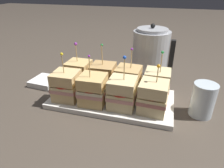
{
  "coord_description": "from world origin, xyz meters",
  "views": [
    {
      "loc": [
        0.17,
        -0.61,
        0.4
      ],
      "look_at": [
        0.0,
        0.0,
        0.07
      ],
      "focal_mm": 32.0,
      "sensor_mm": 36.0,
      "label": 1
    }
  ],
  "objects": [
    {
      "name": "ground_plane",
      "position": [
        0.0,
        0.0,
        0.0
      ],
      "size": [
        6.0,
        6.0,
        0.0
      ],
      "primitive_type": "plane",
      "color": "#4C4238"
    },
    {
      "name": "napkin_stack",
      "position": [
        -0.32,
        0.06,
        0.01
      ],
      "size": [
        0.11,
        0.11,
        0.02
      ],
      "color": "white",
      "rests_on": "ground_plane"
    },
    {
      "name": "sandwich_front_far_right",
      "position": [
        0.15,
        -0.05,
        0.07
      ],
      "size": [
        0.1,
        0.1,
        0.16
      ],
      "color": "beige",
      "rests_on": "serving_platter"
    },
    {
      "name": "sandwich_back_center_right",
      "position": [
        0.05,
        0.05,
        0.07
      ],
      "size": [
        0.1,
        0.1,
        0.18
      ],
      "color": "tan",
      "rests_on": "serving_platter"
    },
    {
      "name": "serving_platter",
      "position": [
        0.0,
        0.0,
        0.01
      ],
      "size": [
        0.44,
        0.23,
        0.02
      ],
      "color": "white",
      "rests_on": "ground_plane"
    },
    {
      "name": "sandwich_front_center_left",
      "position": [
        -0.05,
        -0.05,
        0.07
      ],
      "size": [
        0.1,
        0.1,
        0.18
      ],
      "color": "tan",
      "rests_on": "serving_platter"
    },
    {
      "name": "kettle_steel",
      "position": [
        0.11,
        0.25,
        0.11
      ],
      "size": [
        0.18,
        0.16,
        0.25
      ],
      "color": "#B7BABF",
      "rests_on": "ground_plane"
    },
    {
      "name": "sandwich_front_far_left",
      "position": [
        -0.15,
        -0.05,
        0.07
      ],
      "size": [
        0.09,
        0.09,
        0.18
      ],
      "color": "#DBB77A",
      "rests_on": "serving_platter"
    },
    {
      "name": "drinking_glass",
      "position": [
        0.31,
        0.0,
        0.06
      ],
      "size": [
        0.08,
        0.08,
        0.12
      ],
      "color": "silver",
      "rests_on": "ground_plane"
    },
    {
      "name": "sandwich_front_center_right",
      "position": [
        0.05,
        -0.05,
        0.07
      ],
      "size": [
        0.09,
        0.09,
        0.18
      ],
      "color": "beige",
      "rests_on": "serving_platter"
    },
    {
      "name": "sandwich_back_far_right",
      "position": [
        0.16,
        0.05,
        0.07
      ],
      "size": [
        0.09,
        0.09,
        0.18
      ],
      "color": "beige",
      "rests_on": "serving_platter"
    },
    {
      "name": "sandwich_back_center_left",
      "position": [
        -0.05,
        0.05,
        0.07
      ],
      "size": [
        0.09,
        0.09,
        0.18
      ],
      "color": "tan",
      "rests_on": "serving_platter"
    },
    {
      "name": "sandwich_back_far_left",
      "position": [
        -0.15,
        0.05,
        0.07
      ],
      "size": [
        0.09,
        0.09,
        0.18
      ],
      "color": "tan",
      "rests_on": "serving_platter"
    }
  ]
}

